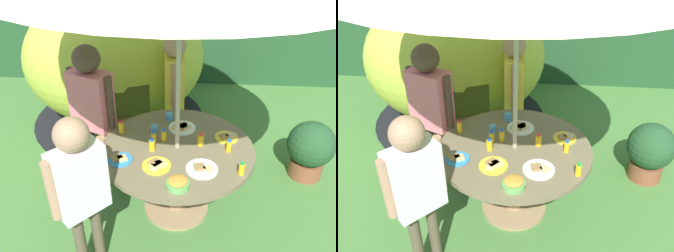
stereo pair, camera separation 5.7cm
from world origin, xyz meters
The scene contains 24 objects.
ground_plane centered at (0.00, 0.00, -0.01)m, with size 10.00×10.00×0.02m, color #477A38.
hedge_backdrop centered at (0.00, 3.11, 0.88)m, with size 9.00×0.70×1.76m, color #234C28.
garden_table centered at (0.00, 0.00, 0.54)m, with size 1.29×1.29×0.69m.
wooden_chair centered at (-0.72, 1.06, 0.57)m, with size 0.62×0.62×1.04m.
dome_tent centered at (-0.84, 1.62, 0.82)m, with size 2.70×2.70×1.65m.
potted_plant centered at (1.32, 0.57, 0.34)m, with size 0.47×0.47×0.62m.
child_in_yellow_shirt centered at (-0.08, 0.91, 0.87)m, with size 0.23×0.46×1.37m.
child_in_pink_shirt centered at (-0.79, 0.35, 0.91)m, with size 0.45×0.34×1.43m.
child_in_white_shirt centered at (-0.62, -0.66, 0.85)m, with size 0.38×0.38×1.33m.
snack_bowl centered at (0.03, -0.49, 0.73)m, with size 0.17×0.17×0.08m.
plate_mid_right centered at (0.03, 0.29, 0.70)m, with size 0.25×0.25×0.03m.
plate_center_front centered at (0.42, 0.16, 0.70)m, with size 0.20×0.20×0.03m.
plate_mid_left centered at (0.21, -0.29, 0.70)m, with size 0.25×0.25×0.03m.
plate_back_edge centered at (-0.14, -0.27, 0.70)m, with size 0.23×0.23×0.03m.
plate_front_edge centered at (-0.44, -0.21, 0.70)m, with size 0.19×0.19×0.03m.
juice_bottle_near_left centered at (0.19, 0.04, 0.74)m, with size 0.05×0.05×0.12m.
juice_bottle_near_right centered at (-0.20, -0.06, 0.74)m, with size 0.05×0.05×0.11m.
juice_bottle_far_left centered at (-0.20, 0.06, 0.74)m, with size 0.05×0.05×0.11m.
juice_bottle_far_right centered at (0.42, -0.02, 0.74)m, with size 0.04×0.04×0.11m.
juice_bottle_center_back centered at (-0.12, 0.09, 0.74)m, with size 0.05×0.05×0.11m.
juice_bottle_spot_a centered at (-0.50, 0.19, 0.74)m, with size 0.05×0.05×0.12m.
juice_bottle_spot_b centered at (0.50, -0.32, 0.74)m, with size 0.05×0.05×0.11m.
cup_near centered at (-0.21, 0.22, 0.72)m, with size 0.06×0.06×0.07m, color #4C99D8.
cup_far centered at (-0.10, 0.44, 0.72)m, with size 0.07×0.07×0.06m, color #4C99D8.
Camera 1 is at (0.10, -2.36, 2.37)m, focal length 37.09 mm.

